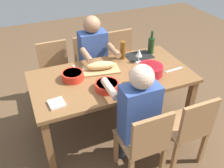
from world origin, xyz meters
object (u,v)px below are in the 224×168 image
object	(u,v)px
serving_bowl_pasta	(150,69)
wine_glass	(139,54)
dining_table	(112,82)
serving_bowl_fruit	(107,86)
wine_bottle	(151,45)
chair_near_left	(122,57)
beer_bottle	(123,50)
chair_far_left	(188,127)
chair_near_center	(91,64)
cutting_board	(101,70)
bread_loaf	(101,66)
diner_far_center	(137,111)
chair_far_center	(145,142)
napkin_stack	(57,103)
serving_bowl_greens	(73,75)
chair_near_right	(56,71)
diner_near_center	(94,56)

from	to	relation	value
serving_bowl_pasta	wine_glass	size ratio (longest dim) A/B	1.62
dining_table	serving_bowl_fruit	bearing A→B (deg)	55.98
serving_bowl_fruit	wine_bottle	xyz separation A→B (m)	(-0.79, -0.51, 0.07)
chair_near_left	wine_bottle	distance (m)	0.61
beer_bottle	chair_far_left	bearing A→B (deg)	101.08
serving_bowl_pasta	wine_glass	distance (m)	0.29
chair_near_center	serving_bowl_pasta	world-z (taller)	same
chair_near_left	serving_bowl_pasta	xyz separation A→B (m)	(0.09, 0.90, 0.32)
chair_far_left	cutting_board	world-z (taller)	chair_far_left
chair_near_center	bread_loaf	distance (m)	0.71
chair_far_left	serving_bowl_pasta	bearing A→B (deg)	-82.16
chair_near_left	serving_bowl_pasta	world-z (taller)	same
diner_far_center	serving_bowl_pasta	distance (m)	0.60
chair_far_center	napkin_stack	size ratio (longest dim) A/B	6.07
serving_bowl_greens	serving_bowl_pasta	bearing A→B (deg)	164.23
wine_bottle	beer_bottle	xyz separation A→B (m)	(0.38, -0.00, 0.00)
chair_far_center	chair_near_right	bearing A→B (deg)	-72.70
bread_loaf	diner_far_center	bearing A→B (deg)	95.91
wine_bottle	bread_loaf	bearing A→B (deg)	12.58
diner_near_center	serving_bowl_fruit	bearing A→B (deg)	79.81
chair_near_left	serving_bowl_fruit	xyz separation A→B (m)	(0.62, 0.98, 0.30)
chair_far_center	wine_bottle	bearing A→B (deg)	-121.26
chair_near_right	cutting_board	size ratio (longest dim) A/B	2.12
serving_bowl_greens	serving_bowl_fruit	distance (m)	0.40
chair_near_left	beer_bottle	xyz separation A→B (m)	(0.21, 0.46, 0.37)
chair_far_left	wine_bottle	world-z (taller)	wine_bottle
chair_far_center	serving_bowl_fruit	world-z (taller)	chair_far_center
dining_table	wine_glass	size ratio (longest dim) A/B	10.44
chair_far_left	wine_bottle	xyz separation A→B (m)	(-0.17, -1.07, 0.37)
diner_far_center	wine_glass	xyz separation A→B (m)	(-0.40, -0.73, 0.16)
chair_far_center	bread_loaf	bearing A→B (deg)	-85.28
cutting_board	bread_loaf	xyz separation A→B (m)	(0.00, 0.00, 0.06)
chair_far_left	serving_bowl_fruit	world-z (taller)	chair_far_left
wine_glass	chair_far_left	bearing A→B (deg)	94.90
serving_bowl_greens	napkin_stack	xyz separation A→B (m)	(0.25, 0.35, -0.04)
serving_bowl_fruit	wine_bottle	bearing A→B (deg)	-146.96
chair_far_left	serving_bowl_fruit	xyz separation A→B (m)	(0.62, -0.55, 0.30)
chair_near_center	serving_bowl_pasta	xyz separation A→B (m)	(-0.39, 0.90, 0.32)
diner_far_center	serving_bowl_fruit	xyz separation A→B (m)	(0.14, -0.37, 0.08)
wine_bottle	dining_table	bearing A→B (deg)	25.08
serving_bowl_fruit	beer_bottle	xyz separation A→B (m)	(-0.41, -0.52, 0.07)
chair_near_left	serving_bowl_fruit	distance (m)	1.19
beer_bottle	serving_bowl_greens	bearing A→B (deg)	17.91
serving_bowl_greens	cutting_board	size ratio (longest dim) A/B	0.56
chair_far_left	diner_near_center	xyz separation A→B (m)	(0.48, -1.35, 0.21)
serving_bowl_pasta	bread_loaf	distance (m)	0.54
diner_near_center	bread_loaf	size ratio (longest dim) A/B	3.75
wine_bottle	napkin_stack	size ratio (longest dim) A/B	2.07
diner_far_center	chair_near_center	world-z (taller)	diner_far_center
cutting_board	chair_near_center	bearing A→B (deg)	-96.86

